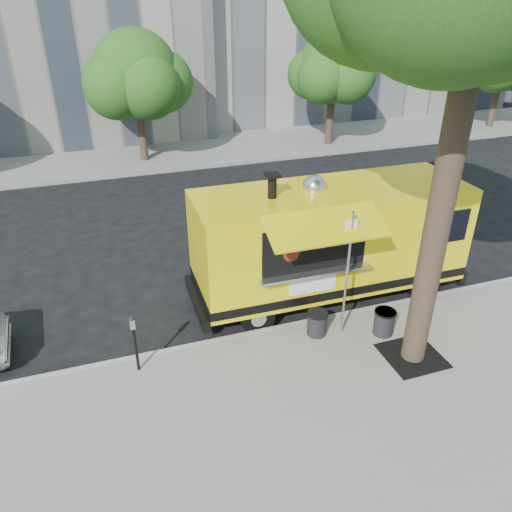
# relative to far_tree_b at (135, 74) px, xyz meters

# --- Properties ---
(ground) EXTENTS (120.00, 120.00, 0.00)m
(ground) POSITION_rel_far_tree_b_xyz_m (1.00, -12.70, -3.83)
(ground) COLOR black
(ground) RESTS_ON ground
(sidewalk) EXTENTS (60.00, 6.00, 0.15)m
(sidewalk) POSITION_rel_far_tree_b_xyz_m (1.00, -16.70, -3.76)
(sidewalk) COLOR gray
(sidewalk) RESTS_ON ground
(curb) EXTENTS (60.00, 0.14, 0.16)m
(curb) POSITION_rel_far_tree_b_xyz_m (1.00, -13.63, -3.76)
(curb) COLOR #999993
(curb) RESTS_ON ground
(far_sidewalk) EXTENTS (60.00, 5.00, 0.15)m
(far_sidewalk) POSITION_rel_far_tree_b_xyz_m (1.00, 0.80, -3.76)
(far_sidewalk) COLOR gray
(far_sidewalk) RESTS_ON ground
(tree_well) EXTENTS (1.20, 1.20, 0.02)m
(tree_well) POSITION_rel_far_tree_b_xyz_m (3.60, -15.50, -3.68)
(tree_well) COLOR black
(tree_well) RESTS_ON sidewalk
(far_tree_b) EXTENTS (3.60, 3.60, 5.50)m
(far_tree_b) POSITION_rel_far_tree_b_xyz_m (0.00, 0.00, 0.00)
(far_tree_b) COLOR #33261C
(far_tree_b) RESTS_ON far_sidewalk
(far_tree_c) EXTENTS (3.24, 3.24, 5.21)m
(far_tree_c) POSITION_rel_far_tree_b_xyz_m (9.00, -0.30, -0.12)
(far_tree_c) COLOR #33261C
(far_tree_c) RESTS_ON far_sidewalk
(far_tree_d) EXTENTS (3.78, 3.78, 5.64)m
(far_tree_d) POSITION_rel_far_tree_b_xyz_m (19.00, -0.10, 0.06)
(far_tree_d) COLOR #33261C
(far_tree_d) RESTS_ON far_sidewalk
(sign_post) EXTENTS (0.28, 0.06, 3.00)m
(sign_post) POSITION_rel_far_tree_b_xyz_m (2.55, -14.25, -1.98)
(sign_post) COLOR silver
(sign_post) RESTS_ON sidewalk
(parking_meter) EXTENTS (0.11, 0.11, 1.33)m
(parking_meter) POSITION_rel_far_tree_b_xyz_m (-2.00, -14.05, -2.85)
(parking_meter) COLOR black
(parking_meter) RESTS_ON sidewalk
(food_truck) EXTENTS (6.99, 3.25, 3.44)m
(food_truck) POSITION_rel_far_tree_b_xyz_m (2.97, -12.53, -2.22)
(food_truck) COLOR yellow
(food_truck) RESTS_ON ground
(trash_bin_left) EXTENTS (0.48, 0.48, 0.57)m
(trash_bin_left) POSITION_rel_far_tree_b_xyz_m (1.98, -14.13, -3.38)
(trash_bin_left) COLOR black
(trash_bin_left) RESTS_ON sidewalk
(trash_bin_right) EXTENTS (0.49, 0.49, 0.59)m
(trash_bin_right) POSITION_rel_far_tree_b_xyz_m (3.42, -14.59, -3.37)
(trash_bin_right) COLOR black
(trash_bin_right) RESTS_ON sidewalk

